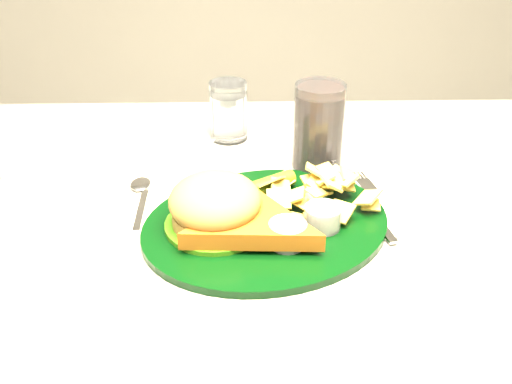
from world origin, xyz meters
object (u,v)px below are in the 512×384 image
at_px(dinner_plate, 267,204).
at_px(fork_napkin, 373,213).
at_px(table, 239,379).
at_px(cola_glass, 318,128).
at_px(water_glass, 228,111).

bearing_deg(dinner_plate, fork_napkin, -12.86).
distance_m(table, fork_napkin, 0.43).
relative_size(cola_glass, fork_napkin, 0.85).
bearing_deg(table, fork_napkin, -11.21).
bearing_deg(table, water_glass, 93.20).
distance_m(water_glass, cola_glass, 0.19).
height_order(table, fork_napkin, fork_napkin).
distance_m(dinner_plate, fork_napkin, 0.16).
height_order(table, dinner_plate, dinner_plate).
xyz_separation_m(water_glass, cola_glass, (0.14, -0.12, 0.02)).
relative_size(table, dinner_plate, 3.49).
distance_m(table, cola_glass, 0.48).
relative_size(dinner_plate, water_glass, 3.28).
bearing_deg(dinner_plate, table, 101.79).
bearing_deg(cola_glass, dinner_plate, -117.42).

